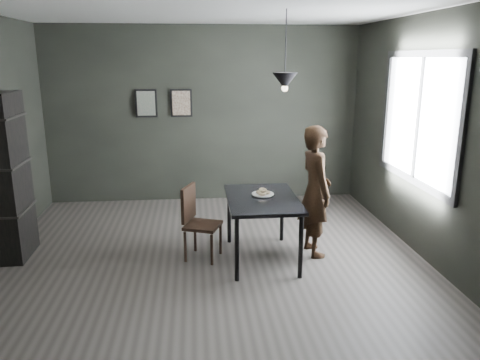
{
  "coord_description": "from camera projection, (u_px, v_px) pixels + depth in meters",
  "views": [
    {
      "loc": [
        -0.15,
        -5.06,
        2.3
      ],
      "look_at": [
        0.35,
        0.05,
        0.95
      ],
      "focal_mm": 35.0,
      "sensor_mm": 36.0,
      "label": 1
    }
  ],
  "objects": [
    {
      "name": "ground",
      "position": [
        211.0,
        260.0,
        5.47
      ],
      "size": [
        5.0,
        5.0,
        0.0
      ],
      "primitive_type": "plane",
      "color": "#322E2B",
      "rests_on": "ground"
    },
    {
      "name": "back_wall",
      "position": [
        204.0,
        115.0,
        7.52
      ],
      "size": [
        5.0,
        0.1,
        2.8
      ],
      "primitive_type": "cube",
      "color": "black",
      "rests_on": "ground"
    },
    {
      "name": "ceiling",
      "position": [
        206.0,
        7.0,
        4.76
      ],
      "size": [
        5.0,
        5.0,
        0.02
      ],
      "color": "silver",
      "rests_on": "ground"
    },
    {
      "name": "window_assembly",
      "position": [
        418.0,
        119.0,
        5.49
      ],
      "size": [
        0.04,
        1.96,
        1.56
      ],
      "color": "white",
      "rests_on": "ground"
    },
    {
      "name": "cafe_table",
      "position": [
        262.0,
        204.0,
        5.36
      ],
      "size": [
        0.8,
        1.2,
        0.75
      ],
      "color": "black",
      "rests_on": "ground"
    },
    {
      "name": "white_plate",
      "position": [
        263.0,
        195.0,
        5.43
      ],
      "size": [
        0.23,
        0.23,
        0.01
      ],
      "primitive_type": "cylinder",
      "color": "white",
      "rests_on": "cafe_table"
    },
    {
      "name": "donut_pile",
      "position": [
        263.0,
        192.0,
        5.42
      ],
      "size": [
        0.16,
        0.16,
        0.07
      ],
      "rotation": [
        0.0,
        0.0,
        0.23
      ],
      "color": "beige",
      "rests_on": "white_plate"
    },
    {
      "name": "woman",
      "position": [
        315.0,
        191.0,
        5.49
      ],
      "size": [
        0.45,
        0.61,
        1.56
      ],
      "primitive_type": "imported",
      "rotation": [
        0.0,
        0.0,
        1.71
      ],
      "color": "black",
      "rests_on": "ground"
    },
    {
      "name": "wood_chair",
      "position": [
        196.0,
        217.0,
        5.44
      ],
      "size": [
        0.49,
        0.49,
        0.87
      ],
      "rotation": [
        0.0,
        0.0,
        -0.37
      ],
      "color": "black",
      "rests_on": "ground"
    },
    {
      "name": "shelf_unit",
      "position": [
        6.0,
        177.0,
        5.36
      ],
      "size": [
        0.38,
        0.65,
        1.93
      ],
      "primitive_type": "cube",
      "rotation": [
        0.0,
        0.0,
        0.02
      ],
      "color": "black",
      "rests_on": "ground"
    },
    {
      "name": "pendant_lamp",
      "position": [
        285.0,
        81.0,
        5.13
      ],
      "size": [
        0.28,
        0.28,
        0.86
      ],
      "color": "black",
      "rests_on": "ground"
    },
    {
      "name": "framed_print_left",
      "position": [
        146.0,
        103.0,
        7.36
      ],
      "size": [
        0.34,
        0.04,
        0.44
      ],
      "color": "black",
      "rests_on": "ground"
    },
    {
      "name": "framed_print_right",
      "position": [
        181.0,
        103.0,
        7.41
      ],
      "size": [
        0.34,
        0.04,
        0.44
      ],
      "color": "black",
      "rests_on": "ground"
    }
  ]
}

